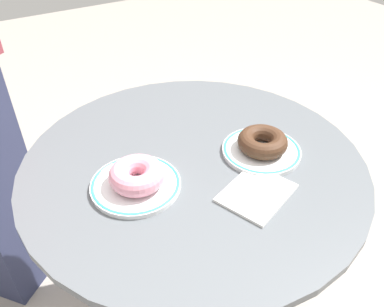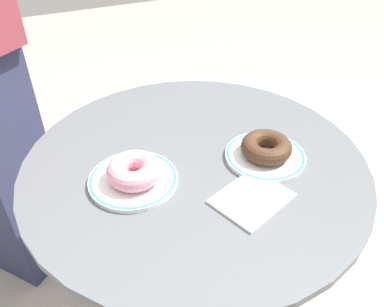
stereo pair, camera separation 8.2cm
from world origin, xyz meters
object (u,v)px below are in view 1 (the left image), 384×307
object	(u,v)px
donut_chocolate	(263,142)
paper_napkin	(257,193)
cafe_table	(193,233)
donut_pink_frosted	(137,175)
plate_left	(136,184)
plate_right	(261,150)

from	to	relation	value
donut_chocolate	paper_napkin	xyz separation A→B (m)	(-0.09, -0.10, -0.03)
cafe_table	paper_napkin	distance (m)	0.30
cafe_table	donut_pink_frosted	xyz separation A→B (m)	(-0.14, -0.02, 0.28)
cafe_table	donut_pink_frosted	bearing A→B (deg)	-172.21
cafe_table	paper_napkin	bearing A→B (deg)	-72.15
paper_napkin	donut_pink_frosted	bearing A→B (deg)	144.24
donut_pink_frosted	donut_chocolate	bearing A→B (deg)	-7.37
donut_chocolate	cafe_table	bearing A→B (deg)	158.69
cafe_table	donut_pink_frosted	distance (m)	0.31
cafe_table	paper_napkin	xyz separation A→B (m)	(0.05, -0.16, 0.25)
cafe_table	plate_left	bearing A→B (deg)	-174.15
donut_pink_frosted	paper_napkin	bearing A→B (deg)	-35.76
cafe_table	plate_left	size ratio (longest dim) A/B	4.13
cafe_table	donut_pink_frosted	size ratio (longest dim) A/B	6.75
cafe_table	plate_right	distance (m)	0.29
donut_pink_frosted	donut_chocolate	distance (m)	0.29
plate_left	paper_napkin	distance (m)	0.24
plate_left	plate_right	bearing A→B (deg)	-8.18
plate_right	paper_napkin	bearing A→B (deg)	-132.68
donut_pink_frosted	donut_chocolate	xyz separation A→B (m)	(0.29, -0.04, -0.00)
cafe_table	plate_left	world-z (taller)	plate_left
plate_left	donut_chocolate	xyz separation A→B (m)	(0.29, -0.04, 0.02)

